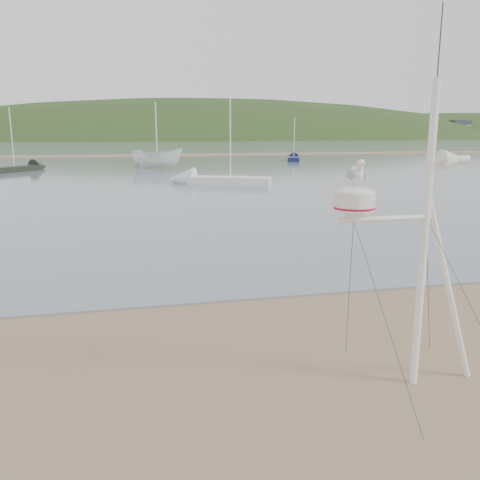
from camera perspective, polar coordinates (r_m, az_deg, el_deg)
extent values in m
plane|color=#81664A|center=(7.46, -17.04, -18.18)|extent=(560.00, 560.00, 0.00)
cube|color=slate|center=(138.49, -13.32, 10.40)|extent=(560.00, 256.00, 0.04)
cube|color=#81664A|center=(76.52, -13.49, 9.19)|extent=(560.00, 7.00, 0.07)
ellipsoid|color=#213616|center=(245.97, -3.58, 6.22)|extent=(400.00, 180.00, 80.00)
ellipsoid|color=#213616|center=(301.36, 23.95, 7.57)|extent=(300.00, 135.00, 56.00)
cube|color=white|center=(205.73, -23.58, 11.33)|extent=(8.40, 6.30, 8.00)
cube|color=white|center=(202.72, -16.20, 11.86)|extent=(8.40, 6.30, 8.00)
cube|color=white|center=(203.02, -8.69, 12.19)|extent=(8.40, 6.30, 8.00)
cube|color=white|center=(206.61, -1.32, 12.32)|extent=(8.40, 6.30, 8.00)
cube|color=white|center=(213.34, 5.70, 12.26)|extent=(8.40, 6.30, 8.00)
cube|color=white|center=(222.92, 12.20, 12.05)|extent=(8.40, 6.30, 8.00)
cube|color=white|center=(234.99, 18.08, 11.73)|extent=(8.40, 6.30, 8.00)
cube|color=white|center=(249.20, 23.33, 11.34)|extent=(8.40, 6.30, 8.00)
cylinder|color=white|center=(7.62, 19.99, 0.01)|extent=(0.11, 0.11, 4.39)
cylinder|color=white|center=(8.07, 22.39, -5.17)|extent=(1.02, 0.09, 2.88)
cylinder|color=white|center=(7.26, 16.16, 2.32)|extent=(1.43, 0.08, 0.08)
cylinder|color=#2D382D|center=(7.55, 21.53, 19.92)|extent=(0.02, 0.02, 0.99)
cube|color=white|center=(7.02, 12.67, 2.87)|extent=(0.18, 0.18, 0.10)
cylinder|color=silver|center=(6.99, 12.73, 4.24)|extent=(0.55, 0.55, 0.24)
cylinder|color=#AB0C25|center=(7.01, 12.70, 3.58)|extent=(0.56, 0.56, 0.03)
ellipsoid|color=silver|center=(6.98, 12.78, 5.22)|extent=(0.55, 0.55, 0.15)
cone|color=silver|center=(7.65, 22.56, 8.33)|extent=(0.29, 0.29, 0.29)
cylinder|color=silver|center=(7.77, 23.76, 8.27)|extent=(0.15, 0.12, 0.12)
cube|color=white|center=(7.54, 21.32, 8.38)|extent=(0.22, 0.04, 0.04)
cylinder|color=tan|center=(6.95, 12.62, 6.16)|extent=(0.01, 0.01, 0.08)
cylinder|color=tan|center=(6.98, 13.03, 6.16)|extent=(0.01, 0.01, 0.08)
ellipsoid|color=white|center=(6.95, 12.87, 7.20)|extent=(0.19, 0.30, 0.22)
ellipsoid|color=#9D9FA5|center=(6.91, 12.30, 7.24)|extent=(0.06, 0.24, 0.14)
ellipsoid|color=#9D9FA5|center=(6.98, 13.53, 7.23)|extent=(0.06, 0.24, 0.14)
cone|color=white|center=(7.09, 12.33, 7.14)|extent=(0.10, 0.09, 0.10)
ellipsoid|color=white|center=(6.85, 13.31, 7.88)|extent=(0.09, 0.09, 0.13)
sphere|color=white|center=(6.82, 13.43, 8.37)|extent=(0.11, 0.11, 0.11)
cone|color=gold|center=(6.77, 13.64, 8.29)|extent=(0.02, 0.05, 0.02)
imported|color=white|center=(50.77, -9.34, 10.78)|extent=(2.37, 2.34, 5.02)
cube|color=#151A4B|center=(62.49, 6.06, 9.04)|extent=(2.68, 4.41, 0.50)
cone|color=#151A4B|center=(65.18, 6.09, 9.17)|extent=(1.76, 1.84, 1.35)
cylinder|color=white|center=(62.41, 6.11, 11.39)|extent=(0.08, 0.08, 4.63)
cube|color=white|center=(35.36, -1.07, 6.69)|extent=(5.79, 3.80, 0.50)
cone|color=white|center=(36.22, -6.62, 6.75)|extent=(2.48, 2.39, 1.77)
cylinder|color=white|center=(35.20, -1.10, 12.04)|extent=(0.08, 0.08, 6.10)
cube|color=black|center=(50.40, -23.97, 7.31)|extent=(4.01, 4.63, 0.50)
cone|color=black|center=(52.44, -21.54, 7.66)|extent=(2.18, 2.21, 1.50)
cylinder|color=white|center=(50.29, -24.26, 10.51)|extent=(0.08, 0.08, 5.14)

